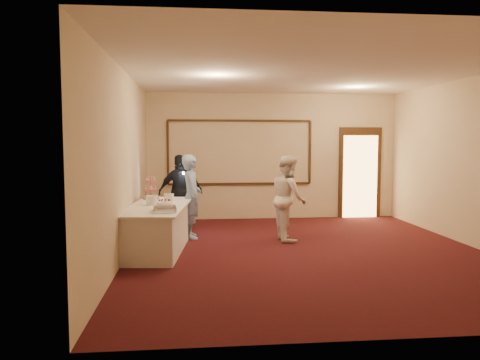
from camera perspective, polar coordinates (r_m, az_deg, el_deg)
The scene contains 14 objects.
floor at distance 8.06m, azimuth 8.20°, elevation -8.68°, with size 7.00×7.00×0.00m, color #330B18.
room_walls at distance 7.84m, azimuth 8.38°, elevation 5.87°, with size 6.04×7.04×3.02m.
wall_molding at distance 11.14m, azimuth -0.01°, elevation 3.40°, with size 3.45×0.04×1.55m.
doorway at distance 11.81m, azimuth 14.40°, elevation 0.80°, with size 1.05×0.07×2.20m.
buffet_table at distance 8.19m, azimuth -9.98°, elevation -5.72°, with size 1.21×2.56×0.77m.
pavlova_tray at distance 7.39m, azimuth -9.17°, elevation -3.23°, with size 0.38×0.51×0.18m.
cupcake_stand at distance 9.06m, azimuth -10.80°, elevation -1.20°, with size 0.32×0.32×0.47m.
plate_stack_a at distance 8.16m, azimuth -10.74°, elevation -2.46°, with size 0.20×0.20×0.16m.
plate_stack_b at distance 8.52m, azimuth -8.66°, elevation -2.17°, with size 0.18×0.18×0.15m.
tart at distance 7.75m, azimuth -8.91°, elevation -3.22°, with size 0.30×0.30×0.06m.
man at distance 9.04m, azimuth -5.97°, elevation -2.00°, with size 0.59×0.39×1.61m, color #83A3D7.
woman at distance 8.86m, azimuth 5.95°, elevation -2.16°, with size 0.78×0.61×1.60m, color white.
guest at distance 9.96m, azimuth -7.25°, elevation -1.47°, with size 0.93×0.39×1.58m, color black.
camera_flash at distance 9.72m, azimuth -6.81°, elevation 0.83°, with size 0.07×0.04×0.05m, color white.
Camera 1 is at (-1.90, -7.61, 1.87)m, focal length 35.00 mm.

